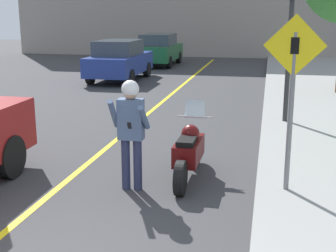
% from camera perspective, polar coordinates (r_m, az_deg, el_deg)
% --- Properties ---
extents(road_center_line, '(0.12, 36.00, 0.01)m').
position_cam_1_polar(road_center_line, '(11.08, -5.62, -1.10)').
color(road_center_line, yellow).
rests_on(road_center_line, ground).
extents(motorcycle, '(0.62, 2.10, 1.27)m').
position_cam_1_polar(motorcycle, '(8.08, 2.57, -3.14)').
color(motorcycle, black).
rests_on(motorcycle, ground).
extents(person_biker, '(0.59, 0.49, 1.80)m').
position_cam_1_polar(person_biker, '(7.44, -4.56, 0.35)').
color(person_biker, '#282D4C').
rests_on(person_biker, ground).
extents(crossing_sign, '(0.91, 0.08, 2.67)m').
position_cam_1_polar(crossing_sign, '(7.20, 14.91, 4.59)').
color(crossing_sign, slate).
rests_on(crossing_sign, sidewalk_curb).
extents(traffic_light, '(0.26, 0.30, 3.76)m').
position_cam_1_polar(traffic_light, '(11.91, 14.80, 12.95)').
color(traffic_light, '#2D2D30').
rests_on(traffic_light, sidewalk_curb).
extents(parked_car_blue, '(1.88, 4.20, 1.68)m').
position_cam_1_polar(parked_car_blue, '(19.82, -5.93, 8.01)').
color(parked_car_blue, black).
rests_on(parked_car_blue, ground).
extents(parked_car_green, '(1.88, 4.20, 1.68)m').
position_cam_1_polar(parked_car_green, '(25.25, -1.13, 9.32)').
color(parked_car_green, black).
rests_on(parked_car_green, ground).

